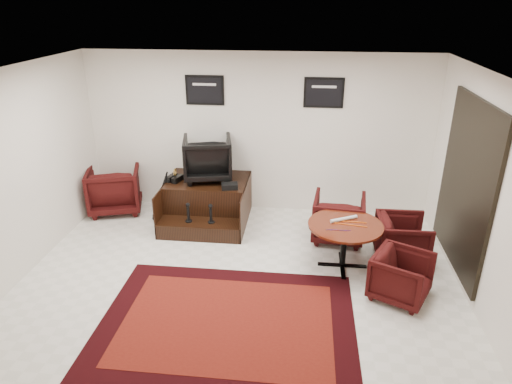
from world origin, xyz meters
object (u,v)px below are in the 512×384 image
Objects in this scene: armchair_side at (115,187)px; table_chair_back at (339,216)px; meeting_table at (345,230)px; table_chair_window at (403,237)px; shine_chair at (208,156)px; shine_podium at (208,202)px; table_chair_corner at (402,274)px.

table_chair_back is (3.96, -0.64, -0.05)m from armchair_side.
table_chair_window reaches higher than meeting_table.
table_chair_window is at bearing 155.74° from table_chair_back.
shine_chair reaches higher than meeting_table.
table_chair_window reaches higher than shine_podium.
table_chair_window is (3.12, -0.97, 0.04)m from shine_podium.
table_chair_back is at bearing 91.94° from meeting_table.
shine_podium is at bearing 150.23° from meeting_table.
shine_podium is 1.76m from armchair_side.
shine_podium is at bearing 83.52° from table_chair_corner.
meeting_table is 0.86m from table_chair_back.
table_chair_corner is (0.69, -0.67, -0.25)m from meeting_table.
table_chair_window reaches higher than table_chair_corner.
table_chair_window is at bearing 150.02° from armchair_side.
shine_podium is 2.07× the size of table_chair_corner.
armchair_side is at bearing -13.56° from shine_chair.
shine_podium is 1.37× the size of meeting_table.
shine_chair is 1.87m from armchair_side.
armchair_side is 1.12× the size of table_chair_back.
meeting_table is at bearing -29.77° from shine_podium.
armchair_side reaches higher than table_chair_window.
shine_podium is at bearing 72.08° from table_chair_window.
table_chair_back reaches higher than table_chair_corner.
table_chair_window is at bearing -17.27° from shine_podium.
table_chair_back is (-0.03, 0.84, -0.19)m from meeting_table.
table_chair_window is (4.86, -1.16, -0.09)m from armchair_side.
table_chair_back is at bearing -11.39° from shine_podium.
armchair_side is at bearing -3.37° from table_chair_back.
meeting_table is (3.99, -1.48, 0.14)m from armchair_side.
meeting_table is at bearing 143.15° from armchair_side.
table_chair_back is (2.22, -0.45, 0.07)m from shine_podium.
shine_chair is at bearing -9.11° from table_chair_back.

